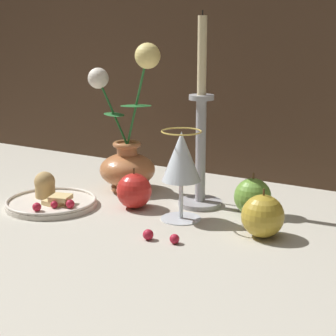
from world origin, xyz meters
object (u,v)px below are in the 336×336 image
Objects in this scene: vase at (127,151)px; candlestick at (201,145)px; apple_beside_vase at (253,197)px; apple_at_table_edge at (263,216)px; plate_with_pastries at (50,199)px; apple_near_glass at (135,190)px; wine_glass at (181,160)px.

vase is 0.84× the size of candlestick.
apple_beside_vase is (0.32, -0.02, -0.05)m from vase.
vase is 3.73× the size of apple_at_table_edge.
plate_with_pastries is 0.46m from apple_at_table_edge.
apple_beside_vase is at bearing 19.39° from apple_near_glass.
vase is 0.21m from plate_with_pastries.
vase is 1.75× the size of plate_with_pastries.
apple_near_glass is 0.29m from apple_at_table_edge.
apple_beside_vase reaches higher than plate_with_pastries.
candlestick is 4.66× the size of apple_near_glass.
wine_glass is at bearing -29.19° from vase.
apple_beside_vase is 0.97× the size of apple_at_table_edge.
wine_glass is at bearing -139.05° from apple_beside_vase.
plate_with_pastries is at bearing -153.16° from apple_near_glass.
apple_at_table_edge is at bearing -2.65° from wine_glass.
candlestick is (0.27, 0.16, 0.12)m from plate_with_pastries.
apple_beside_vase is at bearing 40.95° from wine_glass.
vase reaches higher than apple_at_table_edge.
candlestick is at bearing 36.71° from apple_near_glass.
wine_glass is 1.97× the size of apple_at_table_edge.
wine_glass is 0.19m from apple_at_table_edge.
wine_glass is at bearing -7.36° from apple_near_glass.
apple_at_table_edge is at bearing -18.00° from vase.
wine_glass is 2.06× the size of apple_near_glass.
candlestick is at bearing 95.00° from wine_glass.
candlestick is at bearing 179.34° from apple_beside_vase.
vase is 0.20m from candlestick.
vase is at bearing 150.81° from wine_glass.
apple_near_glass is at bearing -160.61° from apple_beside_vase.
apple_at_table_edge is at bearing -4.58° from apple_near_glass.
wine_glass is at bearing 177.35° from apple_at_table_edge.
wine_glass is (0.28, 0.07, 0.11)m from plate_with_pastries.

